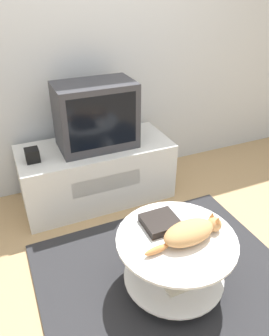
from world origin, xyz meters
TOP-DOWN VIEW (x-y plane):
  - ground_plane at (0.00, 0.00)m, footprint 12.00×12.00m
  - wall_back at (0.00, 1.58)m, footprint 8.00×0.05m
  - rug at (0.00, 0.00)m, footprint 1.71×1.53m
  - tv_stand at (-0.12, 1.19)m, footprint 1.34×0.60m
  - tv at (-0.09, 1.19)m, footprint 0.65×0.39m
  - speaker at (-0.66, 1.13)m, footprint 0.11×0.11m
  - coffee_table at (0.01, -0.02)m, footprint 0.75×0.75m
  - dvd_box at (-0.03, 0.12)m, footprint 0.22×0.21m
  - cat at (0.07, -0.06)m, footprint 0.55×0.21m

SIDE VIEW (x-z plane):
  - ground_plane at x=0.00m, z-range 0.00..0.00m
  - rug at x=0.00m, z-range 0.00..0.02m
  - tv_stand at x=-0.12m, z-range 0.00..0.54m
  - coffee_table at x=0.01m, z-range 0.07..0.49m
  - dvd_box at x=-0.03m, z-range 0.44..0.49m
  - cat at x=0.07m, z-range 0.44..0.57m
  - speaker at x=-0.66m, z-range 0.54..0.65m
  - tv at x=-0.09m, z-range 0.54..1.10m
  - wall_back at x=0.00m, z-range 0.00..2.60m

